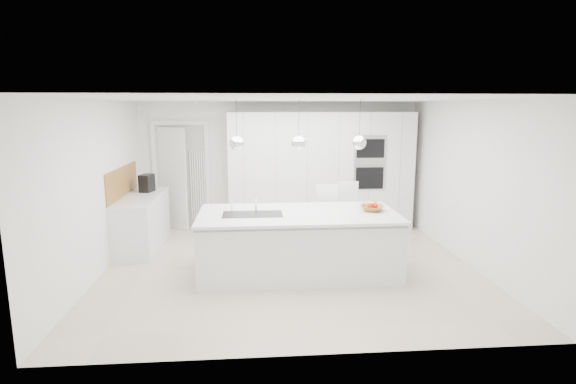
{
  "coord_description": "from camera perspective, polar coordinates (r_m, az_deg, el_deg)",
  "views": [
    {
      "loc": [
        -0.54,
        -6.48,
        2.37
      ],
      "look_at": [
        0.0,
        0.3,
        1.1
      ],
      "focal_mm": 28.0,
      "sensor_mm": 36.0,
      "label": 1
    }
  ],
  "objects": [
    {
      "name": "apple_a",
      "position": [
        6.69,
        10.87,
        -1.71
      ],
      "size": [
        0.08,
        0.08,
        0.08
      ],
      "primitive_type": "sphere",
      "color": "#BA2100",
      "rests_on": "fruit_bowl"
    },
    {
      "name": "tall_cabinets",
      "position": [
        8.87,
        4.18,
        2.65
      ],
      "size": [
        3.6,
        0.6,
        2.3
      ],
      "primitive_type": "cube",
      "color": "white",
      "rests_on": "floor"
    },
    {
      "name": "apple_c",
      "position": [
        6.67,
        10.7,
        -1.77
      ],
      "size": [
        0.07,
        0.07,
        0.07
      ],
      "primitive_type": "sphere",
      "color": "#BA2100",
      "rests_on": "fruit_bowl"
    },
    {
      "name": "left_worktop",
      "position": [
        8.06,
        -18.19,
        -0.62
      ],
      "size": [
        0.62,
        1.82,
        0.04
      ],
      "primitive_type": "cube",
      "color": "white",
      "rests_on": "left_base_cabinets"
    },
    {
      "name": "pendant_right",
      "position": [
        6.38,
        9.03,
        6.21
      ],
      "size": [
        0.2,
        0.2,
        0.2
      ],
      "primitive_type": "sphere",
      "color": "white",
      "rests_on": "ceiling"
    },
    {
      "name": "wall_left",
      "position": [
        6.94,
        -23.05,
        0.43
      ],
      "size": [
        0.0,
        5.0,
        5.0
      ],
      "primitive_type": "plane",
      "rotation": [
        1.57,
        0.0,
        1.57
      ],
      "color": "white",
      "rests_on": "ground"
    },
    {
      "name": "apple_extra_3",
      "position": [
        6.66,
        11.03,
        -1.77
      ],
      "size": [
        0.08,
        0.08,
        0.08
      ],
      "primitive_type": "sphere",
      "color": "#BA2100",
      "rests_on": "fruit_bowl"
    },
    {
      "name": "island_tap",
      "position": [
        6.52,
        -4.1,
        -1.14
      ],
      "size": [
        0.02,
        0.02,
        0.3
      ],
      "primitive_type": "cylinder",
      "color": "white",
      "rests_on": "island_worktop"
    },
    {
      "name": "island_sink",
      "position": [
        6.38,
        -4.51,
        -3.54
      ],
      "size": [
        0.84,
        0.44,
        0.18
      ],
      "primitive_type": null,
      "color": "#3F3F42",
      "rests_on": "island_worktop"
    },
    {
      "name": "espresso_machine",
      "position": [
        8.41,
        -17.49,
        1.09
      ],
      "size": [
        0.25,
        0.33,
        0.31
      ],
      "primitive_type": "cube",
      "rotation": [
        0.0,
        0.0,
        -0.24
      ],
      "color": "black",
      "rests_on": "left_worktop"
    },
    {
      "name": "floor",
      "position": [
        6.93,
        0.2,
        -9.44
      ],
      "size": [
        5.5,
        5.5,
        0.0
      ],
      "primitive_type": "plane",
      "color": "beige",
      "rests_on": "ground"
    },
    {
      "name": "pendant_mid",
      "position": [
        6.23,
        1.37,
        6.24
      ],
      "size": [
        0.2,
        0.2,
        0.2
      ],
      "primitive_type": "sphere",
      "color": "white",
      "rests_on": "ceiling"
    },
    {
      "name": "wall_back",
      "position": [
        9.07,
        -1.11,
        3.48
      ],
      "size": [
        5.5,
        0.0,
        5.5
      ],
      "primitive_type": "plane",
      "rotation": [
        1.57,
        0.0,
        0.0
      ],
      "color": "white",
      "rests_on": "ground"
    },
    {
      "name": "apple_b",
      "position": [
        6.61,
        10.4,
        -1.79
      ],
      "size": [
        0.09,
        0.09,
        0.09
      ],
      "primitive_type": "sphere",
      "color": "#BA2100",
      "rests_on": "fruit_bowl"
    },
    {
      "name": "hallway_door",
      "position": [
        9.16,
        -14.96,
        1.65
      ],
      "size": [
        0.76,
        0.38,
        2.0
      ],
      "primitive_type": "cube",
      "rotation": [
        0.0,
        0.0,
        -0.44
      ],
      "color": "white",
      "rests_on": "floor"
    },
    {
      "name": "fruit_bowl",
      "position": [
        6.65,
        10.65,
        -2.03
      ],
      "size": [
        0.44,
        0.44,
        0.08
      ],
      "primitive_type": "imported",
      "rotation": [
        0.0,
        0.0,
        -0.42
      ],
      "color": "#A06C2F",
      "rests_on": "island_worktop"
    },
    {
      "name": "pendant_left",
      "position": [
        6.2,
        -6.51,
        6.15
      ],
      "size": [
        0.2,
        0.2,
        0.2
      ],
      "primitive_type": "sphere",
      "color": "white",
      "rests_on": "ceiling"
    },
    {
      "name": "banana_bunch",
      "position": [
        6.63,
        10.53,
        -1.42
      ],
      "size": [
        0.23,
        0.17,
        0.21
      ],
      "primitive_type": "torus",
      "rotation": [
        1.22,
        0.0,
        0.35
      ],
      "color": "yellow",
      "rests_on": "fruit_bowl"
    },
    {
      "name": "doorway_frame",
      "position": [
        9.16,
        -13.37,
        1.85
      ],
      "size": [
        1.11,
        0.08,
        2.13
      ],
      "primitive_type": null,
      "color": "white",
      "rests_on": "floor"
    },
    {
      "name": "ceiling",
      "position": [
        6.51,
        0.22,
        11.71
      ],
      "size": [
        5.5,
        5.5,
        0.0
      ],
      "primitive_type": "plane",
      "rotation": [
        3.14,
        0.0,
        0.0
      ],
      "color": "white",
      "rests_on": "wall_back"
    },
    {
      "name": "radiator",
      "position": [
        9.14,
        -11.35,
        0.79
      ],
      "size": [
        0.32,
        0.04,
        1.4
      ],
      "primitive_type": null,
      "color": "white",
      "rests_on": "floor"
    },
    {
      "name": "oven_stack",
      "position": [
        8.73,
        10.37,
        3.7
      ],
      "size": [
        0.62,
        0.04,
        1.05
      ],
      "primitive_type": null,
      "color": "#A5A5A8",
      "rests_on": "tall_cabinets"
    },
    {
      "name": "oak_backsplash",
      "position": [
        8.08,
        -20.28,
        1.23
      ],
      "size": [
        0.02,
        1.8,
        0.5
      ],
      "primitive_type": "cube",
      "color": "#A06C2F",
      "rests_on": "wall_left"
    },
    {
      "name": "bar_stool_left",
      "position": [
        7.32,
        5.11,
        -3.74
      ],
      "size": [
        0.43,
        0.56,
        1.13
      ],
      "primitive_type": null,
      "rotation": [
        0.0,
        0.0,
        -0.11
      ],
      "color": "white",
      "rests_on": "floor"
    },
    {
      "name": "left_base_cabinets",
      "position": [
        8.15,
        -18.01,
        -3.72
      ],
      "size": [
        0.6,
        1.8,
        0.86
      ],
      "primitive_type": "cube",
      "color": "white",
      "rests_on": "floor"
    },
    {
      "name": "island_base",
      "position": [
        6.51,
        1.31,
        -6.76
      ],
      "size": [
        2.8,
        1.2,
        0.86
      ],
      "primitive_type": "cube",
      "color": "white",
      "rests_on": "floor"
    },
    {
      "name": "island_worktop",
      "position": [
        6.44,
        1.28,
        -2.81
      ],
      "size": [
        2.84,
        1.4,
        0.04
      ],
      "primitive_type": "cube",
      "color": "white",
      "rests_on": "island_base"
    },
    {
      "name": "bar_stool_right",
      "position": [
        7.48,
        7.74,
        -3.36
      ],
      "size": [
        0.47,
        0.59,
        1.16
      ],
      "primitive_type": null,
      "rotation": [
        0.0,
        0.0,
        0.17
      ],
      "color": "white",
      "rests_on": "floor"
    }
  ]
}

